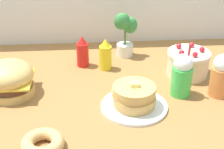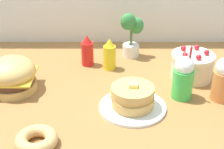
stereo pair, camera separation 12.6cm
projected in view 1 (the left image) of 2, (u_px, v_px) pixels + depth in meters
ground_plane at (119, 102)px, 1.93m from camera, size 2.48×1.78×0.02m
burger at (9, 79)px, 1.95m from camera, size 0.29×0.29×0.21m
pancake_stack at (134, 98)px, 1.84m from camera, size 0.37×0.37×0.16m
layer_cake at (188, 63)px, 2.17m from camera, size 0.27×0.27×0.20m
ketchup_bottle at (83, 52)px, 2.27m from camera, size 0.08×0.08×0.22m
mustard_bottle at (105, 55)px, 2.23m from camera, size 0.08×0.08×0.22m
cream_soda_cup at (182, 75)px, 1.93m from camera, size 0.12×0.12×0.33m
orange_float_cup at (221, 75)px, 1.93m from camera, size 0.12×0.12×0.33m
donut_pink_glaze at (43, 143)px, 1.55m from camera, size 0.20×0.20×0.06m
potted_plant at (125, 32)px, 2.39m from camera, size 0.16×0.12×0.33m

